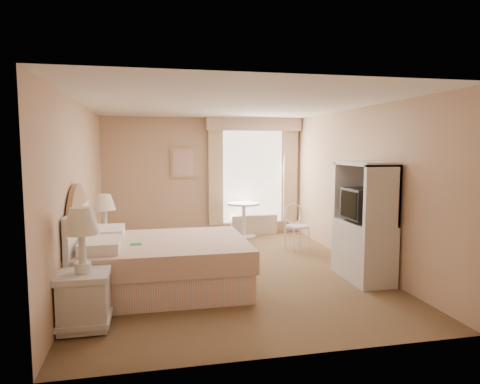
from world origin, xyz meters
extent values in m
cube|color=brown|center=(0.00, 0.00, 0.00)|extent=(4.20, 5.50, 0.01)
cube|color=silver|center=(0.00, 0.00, 2.50)|extent=(4.20, 5.50, 0.01)
cube|color=#CDA889|center=(0.00, 2.75, 1.25)|extent=(4.20, 0.01, 2.50)
cube|color=#CDA889|center=(0.00, -2.75, 1.25)|extent=(4.20, 0.01, 2.50)
cube|color=#CDA889|center=(-2.10, 0.00, 1.25)|extent=(0.01, 5.50, 2.50)
cube|color=#CDA889|center=(2.10, 0.00, 1.25)|extent=(0.01, 5.50, 2.50)
cube|color=white|center=(1.05, 2.72, 1.25)|extent=(1.30, 0.02, 2.00)
cube|color=beige|center=(0.22, 2.67, 1.25)|extent=(0.30, 0.08, 2.05)
cube|color=beige|center=(1.88, 2.67, 1.25)|extent=(0.30, 0.08, 2.05)
cube|color=tan|center=(1.05, 2.63, 2.37)|extent=(2.05, 0.20, 0.28)
cube|color=beige|center=(1.05, 2.63, 0.21)|extent=(1.00, 0.22, 0.42)
cube|color=tan|center=(-0.45, 2.72, 1.55)|extent=(0.52, 0.03, 0.62)
cube|color=beige|center=(-0.45, 2.70, 1.55)|extent=(0.42, 0.02, 0.52)
cube|color=tan|center=(-1.00, -0.63, 0.18)|extent=(2.14, 1.63, 0.37)
cube|color=beige|center=(-1.00, -0.63, 0.51)|extent=(2.20, 1.69, 0.29)
cube|color=white|center=(-1.74, -1.02, 0.71)|extent=(0.46, 0.63, 0.14)
cube|color=white|center=(-1.74, -0.25, 0.71)|extent=(0.46, 0.63, 0.14)
cube|color=green|center=(-1.34, -0.79, 0.66)|extent=(0.14, 0.10, 0.01)
cube|color=silver|center=(-2.05, -0.63, 0.56)|extent=(0.06, 1.73, 1.12)
cylinder|color=#A77258|center=(-2.05, -0.63, 0.66)|extent=(0.05, 1.53, 1.53)
cube|color=silver|center=(-1.84, -1.75, 0.28)|extent=(0.48, 0.48, 0.52)
cube|color=silver|center=(-1.84, -1.75, 0.57)|extent=(0.52, 0.52, 0.06)
cube|color=silver|center=(-1.84, -1.75, 0.10)|extent=(0.52, 0.52, 0.05)
cylinder|color=silver|center=(-1.84, -1.75, 0.65)|extent=(0.17, 0.17, 0.10)
cylinder|color=silver|center=(-1.84, -1.75, 0.86)|extent=(0.07, 0.07, 0.42)
cone|color=white|center=(-1.84, -1.75, 1.14)|extent=(0.37, 0.37, 0.27)
cube|color=silver|center=(-1.84, 0.59, 0.25)|extent=(0.43, 0.43, 0.47)
cube|color=silver|center=(-1.84, 0.59, 0.52)|extent=(0.47, 0.47, 0.06)
cube|color=silver|center=(-1.84, 0.59, 0.09)|extent=(0.47, 0.47, 0.05)
cylinder|color=silver|center=(-1.84, 0.59, 0.59)|extent=(0.15, 0.15, 0.09)
cylinder|color=silver|center=(-1.84, 0.59, 0.78)|extent=(0.07, 0.07, 0.38)
cone|color=white|center=(-1.84, 0.59, 1.03)|extent=(0.34, 0.34, 0.24)
cylinder|color=silver|center=(0.78, 2.40, 0.01)|extent=(0.51, 0.51, 0.03)
cylinder|color=silver|center=(0.78, 2.40, 0.36)|extent=(0.08, 0.08, 0.68)
cylinder|color=silver|center=(0.78, 2.40, 0.70)|extent=(0.68, 0.68, 0.04)
cylinder|color=silver|center=(1.38, 0.95, 0.21)|extent=(0.03, 0.03, 0.41)
cylinder|color=silver|center=(1.69, 1.02, 0.21)|extent=(0.03, 0.03, 0.41)
cylinder|color=silver|center=(1.32, 1.26, 0.21)|extent=(0.03, 0.03, 0.41)
cylinder|color=silver|center=(1.62, 1.32, 0.21)|extent=(0.03, 0.03, 0.41)
cylinder|color=silver|center=(1.50, 1.14, 0.42)|extent=(0.48, 0.48, 0.04)
torus|color=silver|center=(1.47, 1.26, 0.64)|extent=(0.41, 0.18, 0.40)
cylinder|color=silver|center=(1.32, 1.26, 0.60)|extent=(0.03, 0.03, 0.37)
cylinder|color=silver|center=(1.62, 1.32, 0.60)|extent=(0.03, 0.03, 0.37)
cube|color=silver|center=(1.81, -0.79, 0.41)|extent=(0.51, 1.01, 0.83)
cube|color=silver|center=(1.81, -1.26, 1.24)|extent=(0.51, 0.07, 0.83)
cube|color=silver|center=(1.81, -0.32, 1.24)|extent=(0.51, 0.07, 0.83)
cube|color=silver|center=(1.81, -0.79, 1.66)|extent=(0.51, 1.01, 0.06)
cube|color=silver|center=(2.04, -0.79, 1.24)|extent=(0.04, 1.01, 0.83)
cube|color=black|center=(1.79, -0.79, 1.09)|extent=(0.44, 0.55, 0.44)
cube|color=black|center=(1.57, -0.79, 1.09)|extent=(0.02, 0.46, 0.37)
camera|label=1|loc=(-1.16, -6.26, 1.88)|focal=32.00mm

